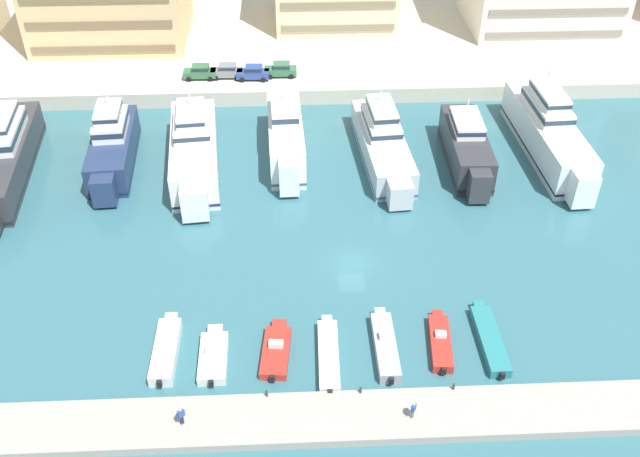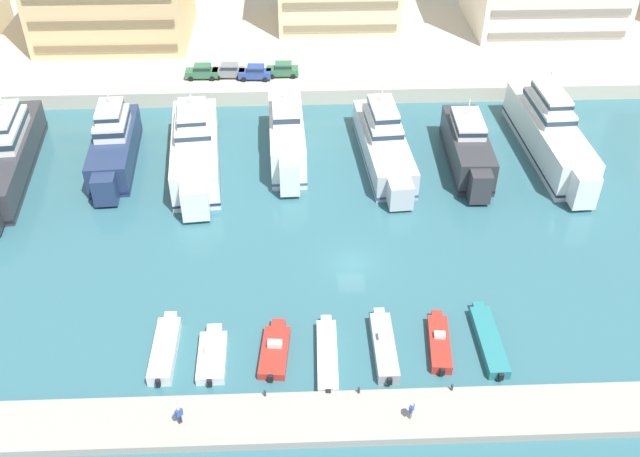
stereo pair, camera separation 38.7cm
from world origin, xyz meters
TOP-DOWN VIEW (x-y plane):
  - ground_plane at (0.00, 0.00)m, footprint 400.00×400.00m
  - pier_dock at (0.00, -17.54)m, footprint 120.00×4.42m
  - yacht_charcoal_far_left at (-35.54, 16.26)m, footprint 5.79×22.40m
  - yacht_navy_left at (-24.74, 17.89)m, footprint 5.07×16.81m
  - yacht_white_mid_left at (-15.73, 16.41)m, footprint 6.33×19.73m
  - yacht_white_center_left at (-5.90, 18.66)m, footprint 4.22×16.86m
  - yacht_silver_center at (4.75, 17.59)m, footprint 5.64×19.66m
  - yacht_charcoal_center_right at (13.75, 16.10)m, footprint 4.22×15.80m
  - yacht_white_mid_right at (23.24, 18.07)m, footprint 5.27×22.10m
  - motorboat_white_far_left at (-15.69, -10.47)m, footprint 1.89×7.46m
  - motorboat_white_left at (-11.90, -11.17)m, footprint 2.24×6.18m
  - motorboat_red_mid_left at (-6.97, -10.79)m, footprint 2.57×6.39m
  - motorboat_white_center_left at (-2.83, -11.52)m, footprint 1.73×8.12m
  - motorboat_grey_center at (1.74, -10.80)m, footprint 1.73×7.79m
  - motorboat_red_center_right at (6.25, -10.53)m, footprint 2.14×6.68m
  - motorboat_teal_mid_right at (10.27, -10.44)m, footprint 1.76×8.20m
  - car_green_far_left at (-16.62, 34.53)m, footprint 4.13×1.99m
  - car_grey_left at (-13.22, 34.66)m, footprint 4.15×2.01m
  - car_blue_mid_left at (-9.87, 34.02)m, footprint 4.18×2.09m
  - car_green_center_left at (-6.36, 34.73)m, footprint 4.11×1.94m
  - pedestrian_near_edge at (-13.59, -17.77)m, footprint 0.54×0.45m
  - pedestrian_mid_deck at (2.86, -17.97)m, footprint 0.44×0.50m
  - bollard_west at (-7.62, -15.58)m, footprint 0.20×0.20m
  - bollard_west_mid at (-0.67, -15.58)m, footprint 0.20×0.20m
  - bollard_east_mid at (6.28, -15.58)m, footprint 0.20×0.20m

SIDE VIEW (x-z plane):
  - ground_plane at x=0.00m, z-range 0.00..0.00m
  - pier_dock at x=0.00m, z-range 0.00..0.75m
  - motorboat_red_mid_left at x=-6.97m, z-range -0.21..0.97m
  - motorboat_white_left at x=-11.90m, z-range -0.19..1.03m
  - motorboat_white_center_left at x=-2.83m, z-range -0.01..0.88m
  - motorboat_red_center_right at x=6.25m, z-range -0.17..1.05m
  - motorboat_teal_mid_right at x=10.27m, z-range 0.00..0.89m
  - motorboat_white_far_left at x=-15.69m, z-range 0.00..1.06m
  - motorboat_grey_center at x=1.74m, z-range -0.24..1.31m
  - bollard_west at x=-7.62m, z-range 0.77..1.38m
  - bollard_west_mid at x=-0.67m, z-range 0.77..1.38m
  - bollard_east_mid at x=6.28m, z-range 0.77..1.38m
  - pedestrian_mid_deck at x=2.86m, z-range 0.89..2.48m
  - pedestrian_near_edge at x=-13.59m, z-range 0.90..2.56m
  - yacht_charcoal_center_right at x=13.75m, z-range -1.31..5.60m
  - yacht_silver_center at x=4.75m, z-range -1.76..6.06m
  - yacht_navy_left at x=-24.74m, z-range -1.75..6.42m
  - yacht_charcoal_far_left at x=-35.54m, z-range -1.73..6.56m
  - yacht_white_center_left at x=-5.90m, z-range -1.38..6.39m
  - yacht_white_mid_left at x=-15.73m, z-range -1.70..6.72m
  - yacht_white_mid_right at x=23.24m, z-range -1.74..7.05m
  - car_green_far_left at x=-16.62m, z-range 2.03..3.83m
  - car_grey_left at x=-13.22m, z-range 2.03..3.83m
  - car_blue_mid_left at x=-9.87m, z-range 2.03..3.83m
  - car_green_center_left at x=-6.36m, z-range 2.03..3.83m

